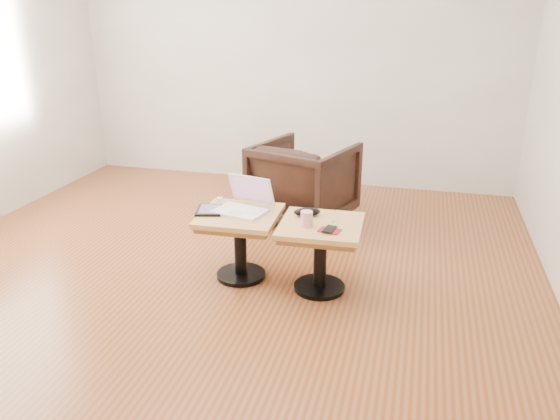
% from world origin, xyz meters
% --- Properties ---
extents(room_shell, '(4.52, 4.52, 2.71)m').
position_xyz_m(room_shell, '(0.00, 0.00, 1.35)').
color(room_shell, brown).
rests_on(room_shell, ground).
extents(side_table_left, '(0.54, 0.54, 0.47)m').
position_xyz_m(side_table_left, '(0.18, -0.03, 0.35)').
color(side_table_left, black).
rests_on(side_table_left, ground).
extents(side_table_right, '(0.54, 0.54, 0.47)m').
position_xyz_m(side_table_right, '(0.74, -0.06, 0.35)').
color(side_table_right, black).
rests_on(side_table_right, ground).
extents(laptop, '(0.39, 0.38, 0.23)m').
position_xyz_m(laptop, '(0.20, 0.03, 0.52)').
color(laptop, white).
rests_on(laptop, side_table_left).
extents(tablet, '(0.22, 0.25, 0.02)m').
position_xyz_m(tablet, '(-0.02, -0.04, 0.48)').
color(tablet, black).
rests_on(tablet, side_table_left).
extents(charging_adapter, '(0.05, 0.05, 0.02)m').
position_xyz_m(charging_adapter, '(-0.03, 0.17, 0.48)').
color(charging_adapter, white).
rests_on(charging_adapter, side_table_left).
extents(glasses_case, '(0.19, 0.13, 0.06)m').
position_xyz_m(glasses_case, '(0.63, 0.04, 0.50)').
color(glasses_case, black).
rests_on(glasses_case, side_table_right).
extents(striped_cup, '(0.10, 0.10, 0.10)m').
position_xyz_m(striped_cup, '(0.66, -0.13, 0.52)').
color(striped_cup, '#E54489').
rests_on(striped_cup, side_table_right).
extents(earbuds_tangle, '(0.07, 0.05, 0.01)m').
position_xyz_m(earbuds_tangle, '(0.79, -0.02, 0.48)').
color(earbuds_tangle, white).
rests_on(earbuds_tangle, side_table_right).
extents(phone_on_sleeve, '(0.14, 0.12, 0.02)m').
position_xyz_m(phone_on_sleeve, '(0.82, -0.18, 0.48)').
color(phone_on_sleeve, maroon).
rests_on(phone_on_sleeve, side_table_right).
extents(armchair, '(0.95, 0.96, 0.70)m').
position_xyz_m(armchair, '(0.37, 1.13, 0.35)').
color(armchair, black).
rests_on(armchair, ground).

